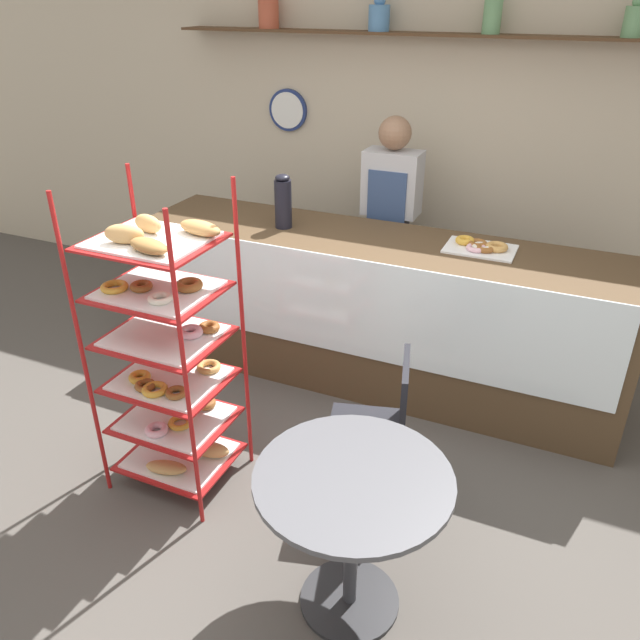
% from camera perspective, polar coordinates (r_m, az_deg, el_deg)
% --- Properties ---
extents(ground_plane, '(14.00, 14.00, 0.00)m').
position_cam_1_polar(ground_plane, '(3.45, -3.33, -16.21)').
color(ground_plane, '#4C4742').
extents(back_wall, '(10.00, 0.30, 2.70)m').
position_cam_1_polar(back_wall, '(4.89, 9.74, 15.32)').
color(back_wall, beige).
rests_on(back_wall, ground_plane).
extents(display_counter, '(3.19, 0.73, 1.01)m').
position_cam_1_polar(display_counter, '(4.18, 4.89, 0.87)').
color(display_counter, '#4C3823').
rests_on(display_counter, ground_plane).
extents(pastry_rack, '(0.62, 0.53, 1.65)m').
position_cam_1_polar(pastry_rack, '(3.21, -13.69, -2.90)').
color(pastry_rack, '#A51919').
rests_on(pastry_rack, ground_plane).
extents(person_worker, '(0.39, 0.23, 1.67)m').
position_cam_1_polar(person_worker, '(4.55, 6.42, 8.77)').
color(person_worker, '#282833').
rests_on(person_worker, ground_plane).
extents(cafe_table, '(0.80, 0.80, 0.73)m').
position_cam_1_polar(cafe_table, '(2.63, 2.98, -16.88)').
color(cafe_table, '#262628').
rests_on(cafe_table, ground_plane).
extents(cafe_chair, '(0.47, 0.47, 0.87)m').
position_cam_1_polar(cafe_chair, '(3.13, 5.84, -8.99)').
color(cafe_chair, black).
rests_on(cafe_chair, ground_plane).
extents(coffee_carafe, '(0.11, 0.11, 0.35)m').
position_cam_1_polar(coffee_carafe, '(4.13, -3.40, 10.75)').
color(coffee_carafe, black).
rests_on(coffee_carafe, display_counter).
extents(donut_tray_counter, '(0.42, 0.29, 0.05)m').
position_cam_1_polar(donut_tray_counter, '(3.90, 14.49, 6.52)').
color(donut_tray_counter, white).
rests_on(donut_tray_counter, display_counter).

